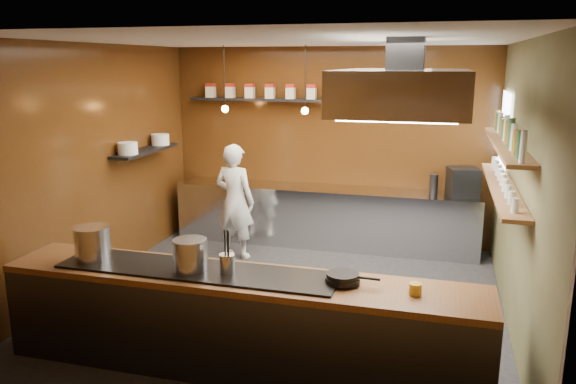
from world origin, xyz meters
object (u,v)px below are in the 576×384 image
(extractor_hood, at_px, (404,90))
(stockpot_small, at_px, (190,255))
(chef, at_px, (235,201))
(espresso_machine, at_px, (463,182))
(stockpot_large, at_px, (92,243))

(extractor_hood, height_order, stockpot_small, extractor_hood)
(stockpot_small, distance_m, chef, 3.03)
(stockpot_small, height_order, chef, chef)
(espresso_machine, xyz_separation_m, chef, (-3.13, -0.91, -0.27))
(extractor_hood, height_order, espresso_machine, extractor_hood)
(stockpot_large, bearing_deg, espresso_machine, 47.92)
(stockpot_small, height_order, espresso_machine, espresso_machine)
(espresso_machine, distance_m, chef, 3.27)
(extractor_hood, xyz_separation_m, stockpot_small, (-1.73, -1.25, -1.42))
(extractor_hood, height_order, chef, extractor_hood)
(stockpot_small, bearing_deg, espresso_machine, 57.63)
(chef, bearing_deg, espresso_machine, -153.83)
(stockpot_small, bearing_deg, stockpot_large, 178.92)
(extractor_hood, bearing_deg, chef, 145.06)
(espresso_machine, bearing_deg, extractor_hood, -119.03)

